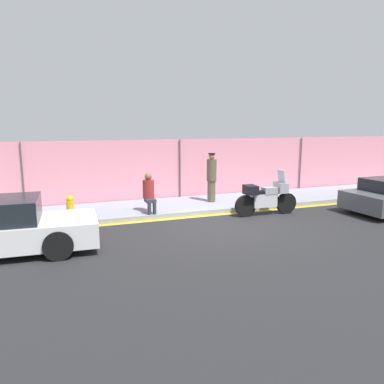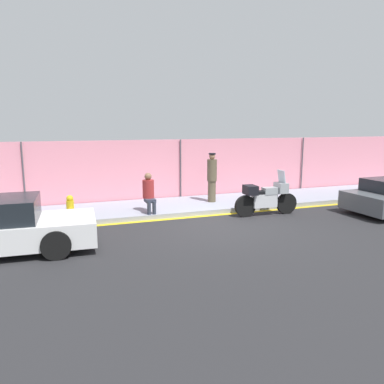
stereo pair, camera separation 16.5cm
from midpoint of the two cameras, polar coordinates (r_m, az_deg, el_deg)
The scene contains 8 objects.
ground_plane at distance 11.20m, azimuth 5.09°, elevation -5.18°, with size 120.00×120.00×0.00m, color #262628.
sidewalk at distance 13.60m, azimuth 0.33°, elevation -2.01°, with size 41.77×2.61×0.16m.
curb_paint_stripe at distance 12.35m, azimuth 2.56°, elevation -3.66°, with size 41.77×0.18×0.01m.
storefront_fence at distance 14.71m, azimuth -1.53°, elevation 3.35°, with size 39.68×0.17×2.40m.
motorcycle at distance 12.57m, azimuth 11.57°, elevation -0.81°, with size 2.22×0.56×1.49m.
officer_standing at distance 13.68m, azimuth 3.40°, elevation 2.31°, with size 0.36×0.36×1.79m.
person_seated_on_curb at distance 12.14m, azimuth -6.22°, elevation 0.19°, with size 0.37×0.66×1.28m.
fire_hydrant at distance 12.14m, azimuth -17.70°, elevation -2.05°, with size 0.23×0.29×0.67m.
Camera 2 is at (-4.48, -9.81, 2.99)m, focal length 35.00 mm.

